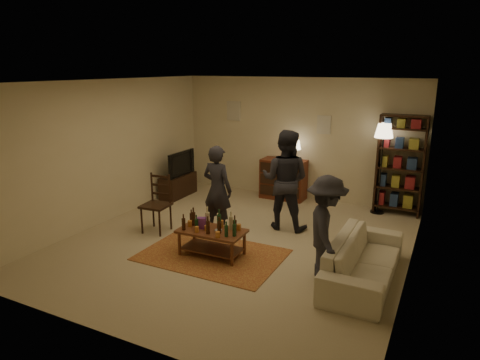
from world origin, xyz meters
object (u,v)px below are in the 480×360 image
Objects in this scene: coffee_table at (212,232)px; person_left at (217,189)px; bookshelf at (400,164)px; person_by_sofa at (326,229)px; tv_stand at (178,180)px; dresser at (284,178)px; dining_chair at (158,201)px; person_right at (285,180)px; floor_lamp at (384,137)px; sofa at (364,260)px.

person_left reaches higher than coffee_table.
bookshelf reaches higher than person_by_sofa.
person_left is at bearing -137.90° from bookshelf.
tv_stand is 0.66× the size of person_left.
tv_stand is at bearing -157.93° from dresser.
dining_chair is at bearing 160.67° from coffee_table.
coffee_table is 0.58× the size of person_right.
bookshelf reaches higher than dining_chair.
tv_stand is 0.78× the size of dresser.
bookshelf is at bearing 20.85° from floor_lamp.
floor_lamp is 1.22× the size of person_by_sofa.
floor_lamp is 0.89× the size of sofa.
person_by_sofa is at bearing -93.57° from floor_lamp.
sofa is at bearing -90.82° from bookshelf.
coffee_table is 2.33m from sofa.
dresser is 3.93m from sofa.
person_by_sofa is at bearing -12.70° from dining_chair.
dining_chair is 1.01× the size of tv_stand.
sofa is at bearing -8.14° from dining_chair.
dresser is at bearing 60.49° from dining_chair.
floor_lamp is at bearing -134.13° from person_right.
tv_stand is (-2.33, 2.46, -0.01)m from coffee_table.
person_by_sofa is at bearing -60.48° from dresser.
person_left is 1.25m from person_right.
sofa is (2.39, -3.11, -0.17)m from dresser.
person_right is at bearing -138.54° from person_left.
dresser is at bearing 37.54° from sofa.
floor_lamp is at bearing 34.79° from dining_chair.
sofa is 1.13× the size of person_right.
person_right is 1.22× the size of person_by_sofa.
sofa is (0.30, -3.05, -1.27)m from floor_lamp.
bookshelf is 0.65m from floor_lamp.
person_by_sofa is (2.23, -0.90, -0.04)m from person_left.
bookshelf is 1.09× the size of floor_lamp.
dining_chair is 0.79× the size of dresser.
coffee_table is at bearing 96.30° from sofa.
person_left is 2.40m from person_by_sofa.
person_left reaches higher than tv_stand.
floor_lamp is 3.32m from sofa.
dining_chair is at bearing -142.16° from bookshelf.
coffee_table is 4.22m from bookshelf.
person_right reaches higher than person_left.
tv_stand is at bearing 110.47° from dining_chair.
person_left reaches higher than dresser.
sofa is 2.85m from person_left.
coffee_table is at bearing 67.01° from person_right.
dining_chair is 3.28m from person_by_sofa.
dresser is at bearing 6.88° from person_by_sofa.
coffee_table is at bearing -46.52° from tv_stand.
tv_stand is 2.43m from dresser.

